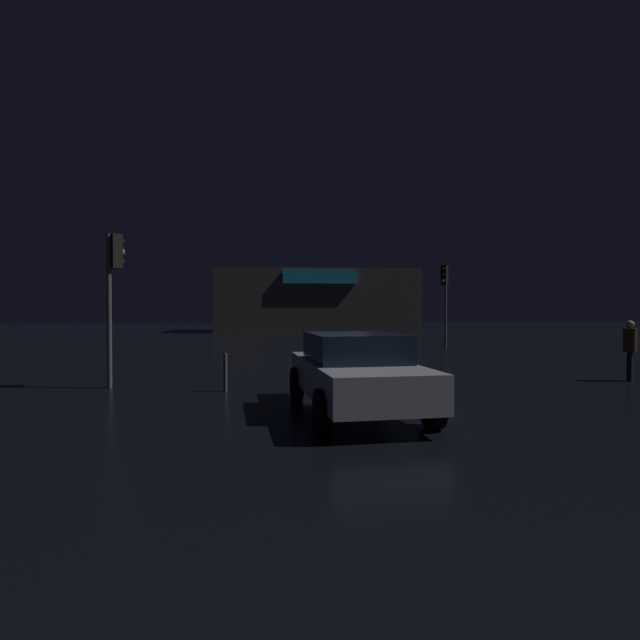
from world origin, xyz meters
TOP-DOWN VIEW (x-y plane):
  - ground_plane at (0.00, 0.00)m, footprint 120.00×120.00m
  - store_building at (1.94, 27.95)m, footprint 18.26×8.12m
  - traffic_signal_main at (6.81, 6.66)m, footprint 0.42×0.42m
  - traffic_signal_opposite at (-6.46, -6.31)m, footprint 0.42×0.42m
  - car_near at (-1.01, -10.04)m, footprint 2.32×4.66m
  - pedestrian at (7.19, -6.64)m, footprint 0.48×0.48m
  - bollard_kerb_a at (-3.64, -7.27)m, footprint 0.09×0.09m

SIDE VIEW (x-z plane):
  - ground_plane at x=0.00m, z-range 0.00..0.00m
  - bollard_kerb_a at x=-3.64m, z-range 0.00..0.91m
  - car_near at x=-1.01m, z-range 0.04..1.53m
  - pedestrian at x=7.19m, z-range 0.13..1.79m
  - store_building at x=1.94m, z-range 0.00..5.68m
  - traffic_signal_opposite at x=-6.46m, z-range 0.95..4.78m
  - traffic_signal_main at x=6.81m, z-range 0.94..5.27m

